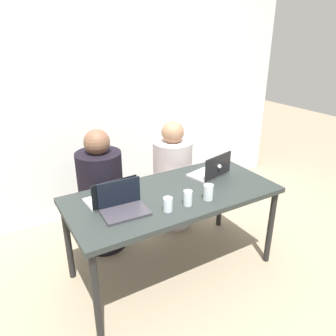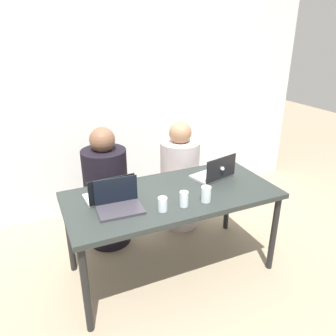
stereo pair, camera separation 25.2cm
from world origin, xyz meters
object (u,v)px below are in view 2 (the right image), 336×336
object	(u,v)px
water_glass_center	(184,200)
person_on_right	(180,181)
water_glass_right	(206,195)
person_on_left	(107,194)
laptop_back_right	(215,173)
laptop_front_left	(119,203)
laptop_back_left	(110,194)
water_glass_left	(163,205)

from	to	relation	value
water_glass_center	person_on_right	bearing A→B (deg)	65.51
water_glass_right	person_on_right	bearing A→B (deg)	76.51
person_on_left	laptop_back_right	distance (m)	1.00
person_on_left	water_glass_right	bearing A→B (deg)	106.23
person_on_left	person_on_right	size ratio (longest dim) A/B	1.03
laptop_front_left	person_on_left	bearing A→B (deg)	86.92
person_on_right	laptop_front_left	xyz separation A→B (m)	(-0.81, -0.68, 0.28)
laptop_back_left	person_on_left	bearing A→B (deg)	-103.28
person_on_left	laptop_back_left	xyz separation A→B (m)	(-0.09, -0.52, 0.27)
person_on_right	water_glass_right	xyz separation A→B (m)	(-0.20, -0.84, 0.29)
laptop_back_right	water_glass_left	size ratio (longest dim) A/B	3.68
laptop_front_left	water_glass_center	xyz separation A→B (m)	(0.43, -0.15, 0.00)
laptop_back_right	water_glass_center	size ratio (longest dim) A/B	3.30
person_on_right	laptop_back_right	bearing A→B (deg)	91.48
person_on_left	water_glass_right	size ratio (longest dim) A/B	9.70
person_on_left	water_glass_left	world-z (taller)	person_on_left
laptop_back_right	laptop_front_left	distance (m)	0.90
water_glass_right	laptop_front_left	bearing A→B (deg)	165.61
person_on_left	water_glass_right	distance (m)	1.03
water_glass_right	person_on_left	bearing A→B (deg)	122.89
laptop_back_left	laptop_back_right	size ratio (longest dim) A/B	0.96
laptop_front_left	water_glass_left	world-z (taller)	laptop_front_left
water_glass_right	laptop_back_right	bearing A→B (deg)	49.64
person_on_right	water_glass_left	size ratio (longest dim) A/B	10.87
laptop_back_left	water_glass_center	bearing A→B (deg)	141.68
laptop_back_right	water_glass_center	distance (m)	0.55
person_on_right	laptop_back_left	distance (m)	1.02
person_on_left	laptop_back_right	xyz separation A→B (m)	(0.82, -0.51, 0.27)
laptop_back_left	water_glass_left	xyz separation A→B (m)	(0.29, -0.31, -0.00)
laptop_back_right	water_glass_right	bearing A→B (deg)	36.02
person_on_right	water_glass_right	bearing A→B (deg)	69.89
person_on_left	water_glass_left	distance (m)	0.89
person_on_right	laptop_back_left	xyz separation A→B (m)	(-0.83, -0.52, 0.28)
laptop_back_left	laptop_back_right	distance (m)	0.91
water_glass_center	laptop_front_left	bearing A→B (deg)	160.58
person_on_left	person_on_right	xyz separation A→B (m)	(0.74, 0.00, -0.02)
person_on_right	laptop_back_right	world-z (taller)	person_on_right
water_glass_left	water_glass_right	size ratio (longest dim) A/B	0.87
laptop_front_left	water_glass_center	distance (m)	0.46
laptop_front_left	water_glass_center	size ratio (longest dim) A/B	2.87
laptop_front_left	water_glass_left	size ratio (longest dim) A/B	3.19
laptop_back_right	laptop_front_left	world-z (taller)	same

